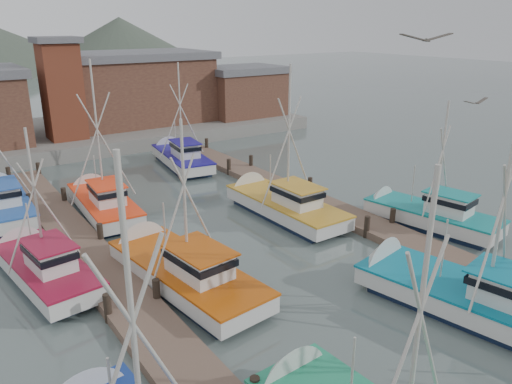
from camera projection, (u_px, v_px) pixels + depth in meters
ground at (352, 316)px, 19.54m from camera, size 260.00×260.00×0.00m
dock_left at (143, 320)px, 18.88m from camera, size 2.30×46.00×1.50m
dock_right at (393, 235)px, 26.38m from camera, size 2.30×46.00×1.50m
quay at (79, 134)px, 48.19m from camera, size 44.00×16.00×1.20m
shed_center at (134, 87)px, 50.08m from camera, size 14.84×9.54×6.90m
shed_right at (242, 91)px, 53.91m from camera, size 8.48×6.36×5.20m
lookout_tower at (62, 88)px, 42.40m from camera, size 3.60×3.60×8.50m
boat_5 at (466, 296)px, 19.65m from camera, size 5.00×10.50×8.81m
boat_8 at (179, 270)px, 21.74m from camera, size 3.88×9.52×8.22m
boat_9 at (280, 204)px, 29.58m from camera, size 3.83×9.08×9.58m
boat_10 at (41, 266)px, 22.07m from camera, size 3.40×8.18×7.58m
boat_11 at (424, 214)px, 27.99m from camera, size 3.83×8.20×7.72m
boat_12 at (102, 202)px, 29.83m from camera, size 3.80×8.36×9.69m
boat_13 at (180, 157)px, 39.72m from camera, size 3.74×8.79×8.77m
boat_14 at (1, 202)px, 29.85m from camera, size 3.29×8.76×7.87m
gull_near at (427, 39)px, 11.05m from camera, size 1.55×0.65×0.24m
gull_far at (476, 102)px, 18.95m from camera, size 1.55×0.63×0.24m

